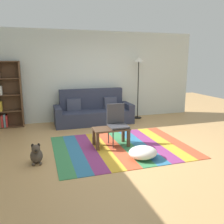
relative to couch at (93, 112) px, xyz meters
The scene contains 11 objects.
ground_plane 2.05m from the couch, 87.73° to the right, with size 14.00×14.00×0.00m, color tan.
back_wall 1.15m from the couch, 81.33° to the left, with size 6.80×0.10×2.70m, color silver.
rug 2.17m from the couch, 86.95° to the right, with size 2.84×2.20×0.01m.
couch is the anchor object (origin of this frame).
bookshelf 2.58m from the couch, behind, with size 0.90×0.28×1.82m.
coffee_table 2.02m from the couch, 92.34° to the right, with size 0.76×0.42×0.40m.
pouf 2.88m from the couch, 84.24° to the right, with size 0.55×0.46×0.24m, color white.
dog 2.95m from the couch, 123.63° to the right, with size 0.22×0.35×0.40m.
standing_lamp 1.98m from the couch, ahead, with size 0.32×0.32×1.93m.
tv_remote 1.97m from the couch, 90.03° to the right, with size 0.04×0.15×0.02m, color black.
folding_chair 1.95m from the couch, 87.62° to the right, with size 0.40×0.40×0.90m.
Camera 1 is at (-1.61, -4.65, 1.82)m, focal length 37.89 mm.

